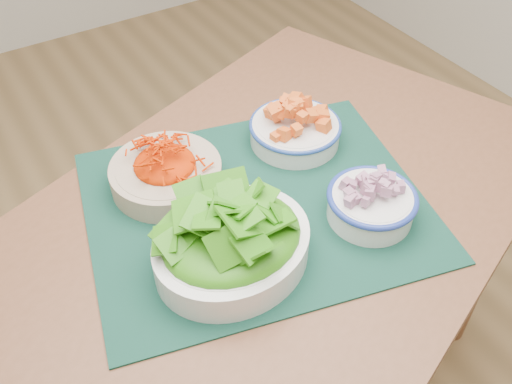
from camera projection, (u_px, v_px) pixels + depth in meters
ground at (214, 339)px, 1.68m from camera, size 4.00×4.00×0.00m
table at (277, 242)px, 1.11m from camera, size 1.29×1.08×0.75m
placemat at (256, 205)px, 1.03m from camera, size 0.69×0.61×0.00m
carrot_bowl at (165, 169)px, 1.04m from camera, size 0.27×0.27×0.08m
squash_bowl at (295, 126)px, 1.13m from camera, size 0.20×0.20×0.08m
lettuce_bowl at (232, 238)px, 0.89m from camera, size 0.30×0.26×0.12m
onion_bowl at (372, 200)px, 0.98m from camera, size 0.17×0.17×0.08m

